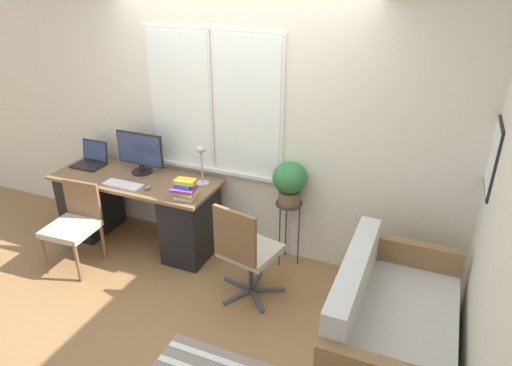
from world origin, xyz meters
The scene contains 15 objects.
ground_plane centered at (0.00, 0.00, 0.00)m, with size 14.00×14.00×0.00m, color olive.
wall_back_with_window centered at (-0.01, 0.74, 1.35)m, with size 9.00×0.12×2.70m.
wall_right_with_picture centered at (2.24, 0.00, 1.35)m, with size 0.08×9.00×2.70m.
desk centered at (-0.99, 0.33, 0.40)m, with size 1.75×0.66×0.75m.
laptop centered at (-1.63, 0.44, 0.81)m, with size 0.32×0.28×0.25m.
monitor centered at (-1.00, 0.48, 0.98)m, with size 0.53×0.22×0.43m.
keyboard centered at (-0.99, 0.14, 0.76)m, with size 0.41×0.15×0.02m.
mouse centered at (-0.71, 0.17, 0.77)m, with size 0.04×0.07×0.04m.
desk_lamp centered at (-0.29, 0.49, 1.02)m, with size 0.13×0.13×0.40m.
book_stack centered at (-0.28, 0.14, 0.85)m, with size 0.24×0.20×0.19m.
desk_chair_wooden centered at (-1.32, -0.24, 0.46)m, with size 0.47×0.48×0.83m.
office_chair_swivel centered at (0.43, -0.07, 0.50)m, with size 0.59×0.59×0.95m.
couch_loveseat centered at (1.69, -0.35, 0.30)m, with size 0.82×1.45×0.85m.
plant_stand centered at (0.59, 0.58, 0.59)m, with size 0.26×0.26×0.67m.
potted_plant centered at (0.59, 0.58, 0.91)m, with size 0.33×0.33×0.41m.
Camera 1 is at (1.79, -3.07, 2.72)m, focal length 32.00 mm.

